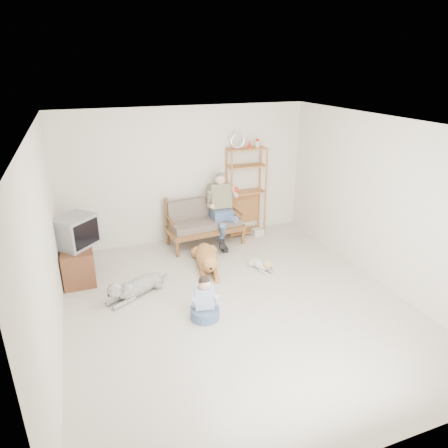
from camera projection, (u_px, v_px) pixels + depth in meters
name	position (u px, v px, depth m)	size (l,w,h in m)	color
floor	(238.00, 305.00, 6.09)	(5.50, 5.50, 0.00)	silver
ceiling	(240.00, 125.00, 5.09)	(5.50, 5.50, 0.00)	white
wall_back	(187.00, 175.00, 7.98)	(5.00, 5.00, 0.00)	beige
wall_front	(369.00, 342.00, 3.20)	(5.00, 5.00, 0.00)	beige
wall_left	(46.00, 250.00, 4.78)	(5.50, 5.50, 0.00)	beige
wall_right	(383.00, 203.00, 6.40)	(5.50, 5.50, 0.00)	beige
loveseat	(204.00, 221.00, 8.04)	(1.55, 0.81, 0.95)	brown
man	(223.00, 214.00, 7.89)	(0.55, 0.79, 1.27)	#546A9B
etagere	(246.00, 191.00, 8.35)	(0.83, 0.36, 2.16)	#BD793B
book_stack	(258.00, 232.00, 8.57)	(0.22, 0.16, 0.14)	white
tv_stand	(78.00, 262.00, 6.75)	(0.51, 0.91, 0.60)	brown
crt_tv	(75.00, 231.00, 6.57)	(0.79, 0.79, 0.52)	gray
wall_outlet	(128.00, 232.00, 7.96)	(0.12, 0.02, 0.08)	silver
golden_retriever	(207.00, 259.00, 7.13)	(0.56, 1.49, 0.45)	#C78845
shaggy_dog	(135.00, 287.00, 6.29)	(1.11, 0.75, 0.38)	silver
terrier	(262.00, 264.00, 7.10)	(0.29, 0.65, 0.25)	silver
child	(205.00, 303.00, 5.71)	(0.42, 0.42, 0.67)	#546A9B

